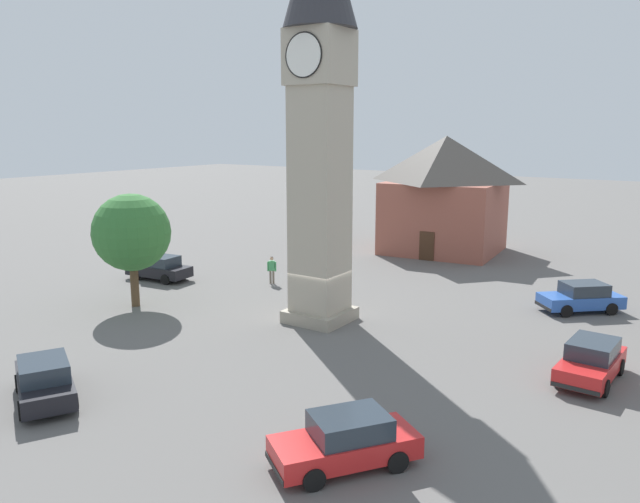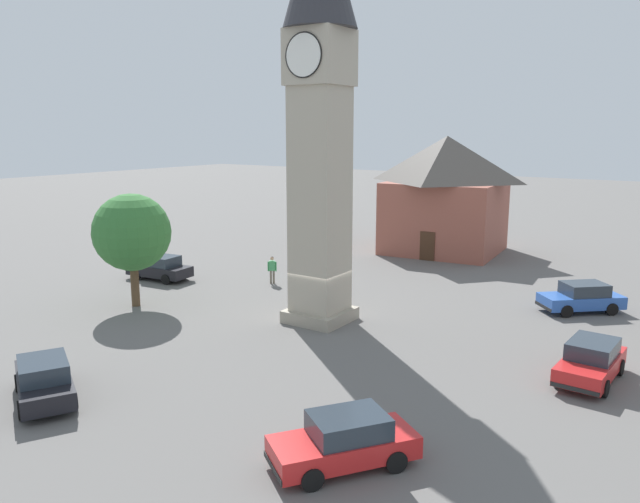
{
  "view_description": "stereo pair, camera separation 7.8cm",
  "coord_description": "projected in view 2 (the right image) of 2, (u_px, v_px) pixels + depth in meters",
  "views": [
    {
      "loc": [
        16.3,
        -24.16,
        9.32
      ],
      "look_at": [
        0.0,
        0.0,
        3.49
      ],
      "focal_mm": 34.5,
      "sensor_mm": 36.0,
      "label": 1
    },
    {
      "loc": [
        16.37,
        -24.11,
        9.32
      ],
      "look_at": [
        0.0,
        0.0,
        3.49
      ],
      "focal_mm": 34.5,
      "sensor_mm": 36.0,
      "label": 2
    }
  ],
  "objects": [
    {
      "name": "car_blue_kerb",
      "position": [
        160.0,
        268.0,
        38.55
      ],
      "size": [
        4.29,
        2.15,
        1.53
      ],
      "color": "black",
      "rests_on": "ground"
    },
    {
      "name": "ground_plane",
      "position": [
        320.0,
        321.0,
        30.41
      ],
      "size": [
        200.0,
        200.0,
        0.0
      ],
      "primitive_type": "plane",
      "color": "#605E5B"
    },
    {
      "name": "tree",
      "position": [
        132.0,
        233.0,
        32.19
      ],
      "size": [
        4.08,
        4.08,
        6.04
      ],
      "color": "brown",
      "rests_on": "ground"
    },
    {
      "name": "car_black_far",
      "position": [
        582.0,
        298.0,
        31.74
      ],
      "size": [
        4.19,
        4.02,
        1.53
      ],
      "color": "#2D5BB7",
      "rests_on": "ground"
    },
    {
      "name": "car_silver_kerb",
      "position": [
        345.0,
        441.0,
        17.16
      ],
      "size": [
        3.76,
        4.34,
        1.53
      ],
      "color": "red",
      "rests_on": "ground"
    },
    {
      "name": "pedestrian",
      "position": [
        272.0,
        267.0,
        37.5
      ],
      "size": [
        0.5,
        0.37,
        1.69
      ],
      "color": "#706656",
      "rests_on": "ground"
    },
    {
      "name": "building_shop_left",
      "position": [
        445.0,
        193.0,
        46.69
      ],
      "size": [
        9.22,
        8.76,
        8.82
      ],
      "color": "#995142",
      "rests_on": "ground"
    },
    {
      "name": "car_white_side",
      "position": [
        591.0,
        361.0,
        23.07
      ],
      "size": [
        1.98,
        4.21,
        1.53
      ],
      "color": "red",
      "rests_on": "ground"
    },
    {
      "name": "clock_tower",
      "position": [
        320.0,
        78.0,
        28.13
      ],
      "size": [
        3.43,
        3.43,
        19.85
      ],
      "color": "gray",
      "rests_on": "ground"
    },
    {
      "name": "car_red_corner",
      "position": [
        44.0,
        380.0,
        21.33
      ],
      "size": [
        4.44,
        3.42,
        1.53
      ],
      "color": "black",
      "rests_on": "ground"
    }
  ]
}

